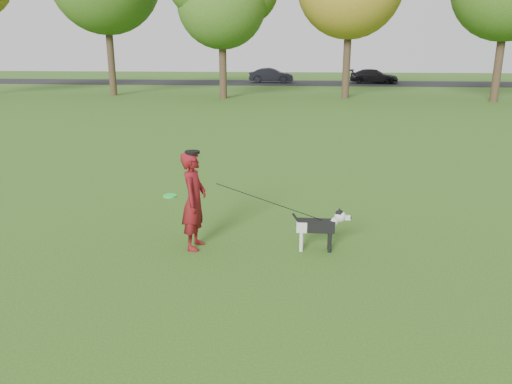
# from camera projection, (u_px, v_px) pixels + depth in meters

# --- Properties ---
(ground) EXTENTS (120.00, 120.00, 0.00)m
(ground) POSITION_uv_depth(u_px,v_px,m) (229.00, 258.00, 8.15)
(ground) COLOR #285116
(ground) RESTS_ON ground
(road) EXTENTS (120.00, 7.00, 0.02)m
(road) POSITION_uv_depth(u_px,v_px,m) (290.00, 83.00, 46.37)
(road) COLOR black
(road) RESTS_ON ground
(man) EXTENTS (0.44, 0.64, 1.68)m
(man) POSITION_uv_depth(u_px,v_px,m) (194.00, 201.00, 8.34)
(man) COLOR #5F0D14
(man) RESTS_ON ground
(dog) EXTENTS (0.99, 0.20, 0.75)m
(dog) POSITION_uv_depth(u_px,v_px,m) (320.00, 225.00, 8.31)
(dog) COLOR black
(dog) RESTS_ON ground
(car_mid) EXTENTS (4.10, 1.50, 1.34)m
(car_mid) POSITION_uv_depth(u_px,v_px,m) (271.00, 75.00, 46.32)
(car_mid) COLOR black
(car_mid) RESTS_ON road
(car_right) EXTENTS (4.60, 2.51, 1.27)m
(car_right) POSITION_uv_depth(u_px,v_px,m) (374.00, 76.00, 45.53)
(car_right) COLOR black
(car_right) RESTS_ON road
(man_held_items) EXTENTS (2.77, 0.29, 1.18)m
(man_held_items) POSITION_uv_depth(u_px,v_px,m) (271.00, 202.00, 8.22)
(man_held_items) COLOR #1CE339
(man_held_items) RESTS_ON ground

